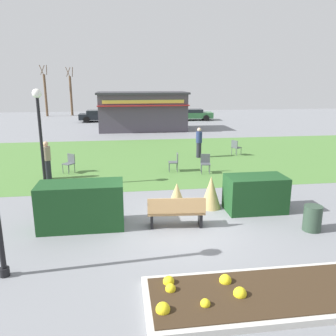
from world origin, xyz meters
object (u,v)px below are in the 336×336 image
(cafe_chair_east, at_px, (70,162))
(person_standing, at_px, (47,160))
(food_kiosk, at_px, (142,111))
(parked_car_west_slot, at_px, (99,115))
(parked_car_center_slot, at_px, (152,115))
(tree_left_bg, at_px, (71,95))
(cafe_chair_west, at_px, (205,162))
(park_bench, at_px, (176,212))
(trash_bin, at_px, (312,218))
(lamppost_mid, at_px, (40,126))
(parked_car_east_slot, at_px, (193,114))
(cafe_chair_north, at_px, (236,146))
(person_strolling, at_px, (199,142))
(tree_right_bg, at_px, (46,94))
(cafe_chair_center, at_px, (175,161))

(cafe_chair_east, distance_m, person_standing, 1.30)
(food_kiosk, xyz_separation_m, parked_car_west_slot, (-4.12, 6.88, -1.01))
(parked_car_center_slot, bearing_deg, parked_car_west_slot, -179.98)
(parked_car_west_slot, distance_m, parked_car_center_slot, 5.55)
(tree_left_bg, bearing_deg, cafe_chair_west, -71.18)
(park_bench, relative_size, food_kiosk, 0.23)
(person_standing, height_order, tree_left_bg, tree_left_bg)
(park_bench, bearing_deg, cafe_chair_east, 120.37)
(trash_bin, bearing_deg, person_standing, 142.70)
(lamppost_mid, relative_size, cafe_chair_west, 4.44)
(lamppost_mid, relative_size, person_standing, 2.34)
(cafe_chair_east, bearing_deg, parked_car_center_slot, 74.37)
(food_kiosk, distance_m, cafe_chair_east, 14.54)
(lamppost_mid, xyz_separation_m, food_kiosk, (5.06, 16.05, -0.85))
(person_standing, xyz_separation_m, parked_car_west_slot, (1.05, 21.67, -0.22))
(parked_car_west_slot, height_order, parked_car_center_slot, same)
(cafe_chair_east, xyz_separation_m, parked_car_east_slot, (10.27, 20.71, 0.12))
(cafe_chair_west, height_order, parked_car_east_slot, parked_car_east_slot)
(food_kiosk, bearing_deg, cafe_chair_north, -67.39)
(person_strolling, xyz_separation_m, person_standing, (-7.59, -3.34, 0.00))
(cafe_chair_north, distance_m, tree_right_bg, 29.13)
(parked_car_east_slot, bearing_deg, cafe_chair_west, -100.31)
(food_kiosk, xyz_separation_m, cafe_chair_north, (4.66, -11.20, -1.12))
(cafe_chair_west, height_order, person_strolling, person_strolling)
(person_standing, bearing_deg, parked_car_west_slot, 36.84)
(park_bench, bearing_deg, parked_car_west_slot, 97.76)
(cafe_chair_west, relative_size, parked_car_east_slot, 0.21)
(person_strolling, xyz_separation_m, tree_left_bg, (-10.27, 25.57, 1.67))
(cafe_chair_center, distance_m, tree_right_bg, 30.03)
(park_bench, relative_size, lamppost_mid, 0.44)
(food_kiosk, relative_size, person_strolling, 4.56)
(lamppost_mid, xyz_separation_m, cafe_chair_north, (9.72, 4.85, -1.97))
(cafe_chair_center, bearing_deg, parked_car_east_slot, 75.92)
(trash_bin, relative_size, person_strolling, 0.45)
(cafe_chair_center, xyz_separation_m, tree_right_bg, (-11.33, 27.73, 2.10))
(cafe_chair_north, height_order, parked_car_east_slot, parked_car_east_slot)
(food_kiosk, distance_m, cafe_chair_west, 14.90)
(lamppost_mid, distance_m, food_kiosk, 16.84)
(person_strolling, xyz_separation_m, tree_right_bg, (-13.14, 24.90, 1.77))
(food_kiosk, bearing_deg, trash_bin, -80.67)
(cafe_chair_north, relative_size, person_standing, 0.53)
(park_bench, bearing_deg, cafe_chair_west, 68.32)
(lamppost_mid, xyz_separation_m, person_strolling, (7.48, 4.60, -1.64))
(parked_car_center_slot, bearing_deg, cafe_chair_west, -88.55)
(trash_bin, xyz_separation_m, cafe_chair_center, (-2.91, 7.13, 0.15))
(cafe_chair_east, relative_size, cafe_chair_north, 1.00)
(cafe_chair_north, distance_m, parked_car_west_slot, 20.09)
(tree_left_bg, bearing_deg, park_bench, -77.85)
(park_bench, distance_m, trash_bin, 3.96)
(cafe_chair_center, xyz_separation_m, tree_left_bg, (-8.46, 28.40, 2.00))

